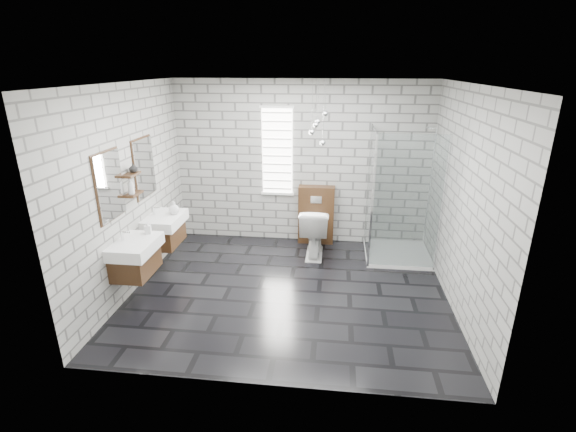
% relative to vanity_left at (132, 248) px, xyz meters
% --- Properties ---
extents(floor, '(4.20, 3.60, 0.02)m').
position_rel_vanity_left_xyz_m(floor, '(1.91, 0.49, -0.77)').
color(floor, black).
rests_on(floor, ground).
extents(ceiling, '(4.20, 3.60, 0.02)m').
position_rel_vanity_left_xyz_m(ceiling, '(1.91, 0.49, 1.95)').
color(ceiling, white).
rests_on(ceiling, wall_back).
extents(wall_back, '(4.20, 0.02, 2.70)m').
position_rel_vanity_left_xyz_m(wall_back, '(1.91, 2.30, 0.59)').
color(wall_back, '#9F9F99').
rests_on(wall_back, floor).
extents(wall_front, '(4.20, 0.02, 2.70)m').
position_rel_vanity_left_xyz_m(wall_front, '(1.91, -1.32, 0.59)').
color(wall_front, '#9F9F99').
rests_on(wall_front, floor).
extents(wall_left, '(0.02, 3.60, 2.70)m').
position_rel_vanity_left_xyz_m(wall_left, '(-0.20, 0.49, 0.59)').
color(wall_left, '#9F9F99').
rests_on(wall_left, floor).
extents(wall_right, '(0.02, 3.60, 2.70)m').
position_rel_vanity_left_xyz_m(wall_right, '(4.02, 0.49, 0.59)').
color(wall_right, '#9F9F99').
rests_on(wall_right, floor).
extents(vanity_left, '(0.47, 0.70, 1.57)m').
position_rel_vanity_left_xyz_m(vanity_left, '(0.00, 0.00, 0.00)').
color(vanity_left, '#3F2613').
rests_on(vanity_left, wall_left).
extents(vanity_right, '(0.47, 0.70, 1.57)m').
position_rel_vanity_left_xyz_m(vanity_right, '(0.00, 0.94, 0.00)').
color(vanity_right, '#3F2613').
rests_on(vanity_right, wall_left).
extents(shelf_lower, '(0.14, 0.30, 0.03)m').
position_rel_vanity_left_xyz_m(shelf_lower, '(-0.12, 0.44, 0.56)').
color(shelf_lower, '#3F2613').
rests_on(shelf_lower, wall_left).
extents(shelf_upper, '(0.14, 0.30, 0.03)m').
position_rel_vanity_left_xyz_m(shelf_upper, '(-0.12, 0.44, 0.82)').
color(shelf_upper, '#3F2613').
rests_on(shelf_upper, wall_left).
extents(window, '(0.56, 0.05, 1.48)m').
position_rel_vanity_left_xyz_m(window, '(1.51, 2.27, 0.79)').
color(window, white).
rests_on(window, wall_back).
extents(cistern_panel, '(0.60, 0.20, 1.00)m').
position_rel_vanity_left_xyz_m(cistern_panel, '(2.18, 2.19, -0.26)').
color(cistern_panel, '#3F2613').
rests_on(cistern_panel, floor).
extents(flush_plate, '(0.18, 0.01, 0.12)m').
position_rel_vanity_left_xyz_m(flush_plate, '(2.18, 2.08, 0.04)').
color(flush_plate, silver).
rests_on(flush_plate, cistern_panel).
extents(shower_enclosure, '(1.00, 1.00, 2.03)m').
position_rel_vanity_left_xyz_m(shower_enclosure, '(3.41, 1.67, -0.25)').
color(shower_enclosure, white).
rests_on(shower_enclosure, floor).
extents(pendant_cluster, '(0.27, 0.27, 0.95)m').
position_rel_vanity_left_xyz_m(pendant_cluster, '(2.20, 1.86, 1.27)').
color(pendant_cluster, silver).
rests_on(pendant_cluster, ceiling).
extents(toilet, '(0.45, 0.79, 0.81)m').
position_rel_vanity_left_xyz_m(toilet, '(2.18, 1.68, -0.35)').
color(toilet, white).
rests_on(toilet, floor).
extents(soap_bottle_a, '(0.09, 0.09, 0.17)m').
position_rel_vanity_left_xyz_m(soap_bottle_a, '(0.11, 0.25, 0.18)').
color(soap_bottle_a, '#B2B2B2').
rests_on(soap_bottle_a, vanity_left).
extents(soap_bottle_b, '(0.20, 0.20, 0.19)m').
position_rel_vanity_left_xyz_m(soap_bottle_b, '(0.16, 1.01, 0.19)').
color(soap_bottle_b, '#B2B2B2').
rests_on(soap_bottle_b, vanity_right).
extents(soap_bottle_c, '(0.10, 0.11, 0.22)m').
position_rel_vanity_left_xyz_m(soap_bottle_c, '(-0.11, 0.37, 0.69)').
color(soap_bottle_c, '#B2B2B2').
rests_on(soap_bottle_c, shelf_lower).
extents(vase, '(0.12, 0.12, 0.12)m').
position_rel_vanity_left_xyz_m(vase, '(-0.11, 0.50, 0.90)').
color(vase, '#B2B2B2').
rests_on(vase, shelf_upper).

